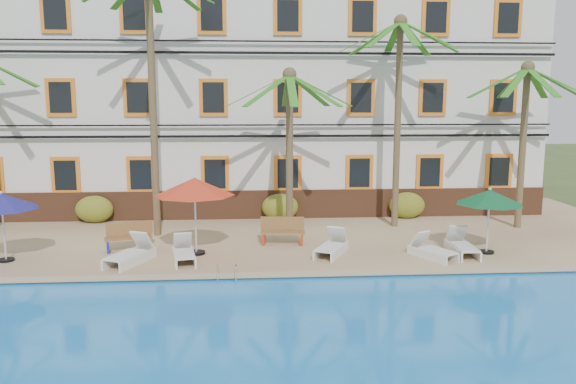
{
  "coord_description": "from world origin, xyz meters",
  "views": [
    {
      "loc": [
        -0.07,
        -16.07,
        5.08
      ],
      "look_at": [
        1.24,
        3.0,
        2.0
      ],
      "focal_mm": 35.0,
      "sensor_mm": 36.0,
      "label": 1
    }
  ],
  "objects": [
    {
      "name": "umbrella_red",
      "position": [
        -1.81,
        1.55,
        2.42
      ],
      "size": [
        2.55,
        2.55,
        2.55
      ],
      "color": "black",
      "rests_on": "pool_deck"
    },
    {
      "name": "shrub_right",
      "position": [
        6.47,
        6.6,
        0.8
      ],
      "size": [
        1.5,
        0.9,
        1.1
      ],
      "primitive_type": "ellipsoid",
      "color": "#255518",
      "rests_on": "pool_deck"
    },
    {
      "name": "lounger_d",
      "position": [
        2.51,
        1.19,
        0.52
      ],
      "size": [
        1.35,
        1.86,
        0.83
      ],
      "color": "silver",
      "rests_on": "pool_deck"
    },
    {
      "name": "hotel_building",
      "position": [
        0.0,
        9.98,
        5.37
      ],
      "size": [
        25.4,
        6.44,
        10.22
      ],
      "color": "silver",
      "rests_on": "pool_deck"
    },
    {
      "name": "palm_e",
      "position": [
        10.31,
        4.62,
        4.43
      ],
      "size": [
        4.49,
        4.49,
        6.35
      ],
      "color": "brown",
      "rests_on": "pool_deck"
    },
    {
      "name": "umbrella_blue",
      "position": [
        -7.57,
        1.13,
        2.1
      ],
      "size": [
        2.17,
        2.17,
        2.18
      ],
      "color": "black",
      "rests_on": "pool_deck"
    },
    {
      "name": "pool_ladder",
      "position": [
        -0.73,
        -1.0,
        0.25
      ],
      "size": [
        0.54,
        0.74,
        0.74
      ],
      "color": "silver",
      "rests_on": "ground"
    },
    {
      "name": "shrub_mid",
      "position": [
        1.16,
        6.6,
        0.8
      ],
      "size": [
        1.5,
        0.9,
        1.1
      ],
      "primitive_type": "ellipsoid",
      "color": "#255518",
      "rests_on": "pool_deck"
    },
    {
      "name": "bench_left",
      "position": [
        -4.09,
        2.19,
        0.72
      ],
      "size": [
        1.57,
        0.86,
        0.93
      ],
      "color": "olive",
      "rests_on": "pool_deck"
    },
    {
      "name": "ground",
      "position": [
        0.0,
        0.0,
        0.0
      ],
      "size": [
        100.0,
        100.0,
        0.0
      ],
      "primitive_type": "plane",
      "color": "#384C23",
      "rests_on": "ground"
    },
    {
      "name": "umbrella_green",
      "position": [
        7.53,
        1.03,
        2.07
      ],
      "size": [
        2.14,
        2.14,
        2.14
      ],
      "color": "black",
      "rests_on": "pool_deck"
    },
    {
      "name": "pool_deck",
      "position": [
        0.0,
        5.0,
        0.12
      ],
      "size": [
        30.0,
        12.0,
        0.25
      ],
      "primitive_type": "cube",
      "color": "tan",
      "rests_on": "ground"
    },
    {
      "name": "lounger_f",
      "position": [
        6.67,
        0.94,
        0.53
      ],
      "size": [
        0.73,
        1.84,
        0.86
      ],
      "color": "silver",
      "rests_on": "pool_deck"
    },
    {
      "name": "lounger_b",
      "position": [
        -3.7,
        0.66,
        0.54
      ],
      "size": [
        1.37,
        1.98,
        0.88
      ],
      "color": "silver",
      "rests_on": "pool_deck"
    },
    {
      "name": "palm_d",
      "position": [
        5.58,
        5.17,
        5.42
      ],
      "size": [
        4.49,
        4.49,
        8.04
      ],
      "color": "brown",
      "rests_on": "pool_deck"
    },
    {
      "name": "lounger_e",
      "position": [
        5.59,
        0.62,
        0.5
      ],
      "size": [
        1.3,
        1.73,
        0.78
      ],
      "color": "silver",
      "rests_on": "pool_deck"
    },
    {
      "name": "palm_c",
      "position": [
        1.36,
        4.07,
        4.24
      ],
      "size": [
        4.49,
        4.49,
        6.03
      ],
      "color": "brown",
      "rests_on": "pool_deck"
    },
    {
      "name": "bench_right",
      "position": [
        1.04,
        2.64,
        0.72
      ],
      "size": [
        1.54,
        0.63,
        0.93
      ],
      "color": "olive",
      "rests_on": "pool_deck"
    },
    {
      "name": "lounger_c",
      "position": [
        -2.12,
        0.77,
        0.51
      ],
      "size": [
        0.9,
        1.79,
        0.81
      ],
      "color": "silver",
      "rests_on": "pool_deck"
    },
    {
      "name": "pool_coping",
      "position": [
        0.0,
        -0.9,
        0.28
      ],
      "size": [
        30.0,
        0.35,
        0.06
      ],
      "primitive_type": "cube",
      "color": "tan",
      "rests_on": "pool_deck"
    },
    {
      "name": "shrub_left",
      "position": [
        -6.34,
        6.6,
        0.8
      ],
      "size": [
        1.5,
        0.9,
        1.1
      ],
      "primitive_type": "ellipsoid",
      "color": "#255518",
      "rests_on": "pool_deck"
    },
    {
      "name": "palm_b",
      "position": [
        -3.48,
        4.29,
        6.29
      ],
      "size": [
        4.49,
        4.49,
        9.57
      ],
      "color": "brown",
      "rests_on": "pool_deck"
    }
  ]
}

